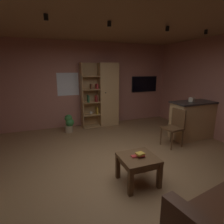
{
  "coord_description": "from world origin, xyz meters",
  "views": [
    {
      "loc": [
        -1.24,
        -2.88,
        1.9
      ],
      "look_at": [
        0.0,
        0.4,
        1.05
      ],
      "focal_mm": 29.27,
      "sensor_mm": 36.0,
      "label": 1
    }
  ],
  "objects_px": {
    "table_book_0": "(135,156)",
    "table_book_1": "(141,155)",
    "kitchen_bar_counter": "(195,119)",
    "dining_chair": "(175,125)",
    "potted_floor_plant": "(69,123)",
    "tissue_box": "(192,100)",
    "wall_mounted_tv": "(144,84)",
    "bookshelf_cabinet": "(106,95)",
    "table_book_2": "(140,154)",
    "coffee_table": "(138,162)"
  },
  "relations": [
    {
      "from": "table_book_2",
      "to": "dining_chair",
      "type": "relative_size",
      "value": 0.14
    },
    {
      "from": "kitchen_bar_counter",
      "to": "table_book_2",
      "type": "distance_m",
      "value": 2.8
    },
    {
      "from": "bookshelf_cabinet",
      "to": "table_book_0",
      "type": "bearing_deg",
      "value": -100.47
    },
    {
      "from": "table_book_0",
      "to": "wall_mounted_tv",
      "type": "relative_size",
      "value": 0.13
    },
    {
      "from": "kitchen_bar_counter",
      "to": "tissue_box",
      "type": "distance_m",
      "value": 0.59
    },
    {
      "from": "kitchen_bar_counter",
      "to": "wall_mounted_tv",
      "type": "bearing_deg",
      "value": 98.98
    },
    {
      "from": "table_book_0",
      "to": "dining_chair",
      "type": "bearing_deg",
      "value": 32.23
    },
    {
      "from": "kitchen_bar_counter",
      "to": "table_book_2",
      "type": "relative_size",
      "value": 10.92
    },
    {
      "from": "table_book_1",
      "to": "wall_mounted_tv",
      "type": "height_order",
      "value": "wall_mounted_tv"
    },
    {
      "from": "table_book_0",
      "to": "dining_chair",
      "type": "xyz_separation_m",
      "value": [
        1.64,
        1.03,
        0.04
      ]
    },
    {
      "from": "bookshelf_cabinet",
      "to": "potted_floor_plant",
      "type": "distance_m",
      "value": 1.51
    },
    {
      "from": "table_book_2",
      "to": "table_book_1",
      "type": "bearing_deg",
      "value": -28.49
    },
    {
      "from": "bookshelf_cabinet",
      "to": "table_book_0",
      "type": "height_order",
      "value": "bookshelf_cabinet"
    },
    {
      "from": "bookshelf_cabinet",
      "to": "wall_mounted_tv",
      "type": "xyz_separation_m",
      "value": [
        1.58,
        0.21,
        0.3
      ]
    },
    {
      "from": "coffee_table",
      "to": "table_book_2",
      "type": "xyz_separation_m",
      "value": [
        0.02,
        -0.02,
        0.16
      ]
    },
    {
      "from": "coffee_table",
      "to": "wall_mounted_tv",
      "type": "distance_m",
      "value": 4.2
    },
    {
      "from": "kitchen_bar_counter",
      "to": "dining_chair",
      "type": "distance_m",
      "value": 0.93
    },
    {
      "from": "table_book_0",
      "to": "table_book_2",
      "type": "height_order",
      "value": "table_book_2"
    },
    {
      "from": "bookshelf_cabinet",
      "to": "table_book_2",
      "type": "relative_size",
      "value": 16.27
    },
    {
      "from": "table_book_1",
      "to": "wall_mounted_tv",
      "type": "xyz_separation_m",
      "value": [
        2.1,
        3.53,
        0.81
      ]
    },
    {
      "from": "table_book_2",
      "to": "bookshelf_cabinet",
      "type": "bearing_deg",
      "value": 80.75
    },
    {
      "from": "table_book_0",
      "to": "table_book_1",
      "type": "bearing_deg",
      "value": -28.94
    },
    {
      "from": "table_book_2",
      "to": "potted_floor_plant",
      "type": "bearing_deg",
      "value": 103.95
    },
    {
      "from": "table_book_0",
      "to": "table_book_1",
      "type": "distance_m",
      "value": 0.1
    },
    {
      "from": "table_book_0",
      "to": "wall_mounted_tv",
      "type": "bearing_deg",
      "value": 57.87
    },
    {
      "from": "kitchen_bar_counter",
      "to": "table_book_0",
      "type": "bearing_deg",
      "value": -152.97
    },
    {
      "from": "tissue_box",
      "to": "wall_mounted_tv",
      "type": "distance_m",
      "value": 2.19
    },
    {
      "from": "table_book_0",
      "to": "potted_floor_plant",
      "type": "distance_m",
      "value": 3.03
    },
    {
      "from": "kitchen_bar_counter",
      "to": "dining_chair",
      "type": "xyz_separation_m",
      "value": [
        -0.89,
        -0.26,
        0.02
      ]
    },
    {
      "from": "bookshelf_cabinet",
      "to": "table_book_2",
      "type": "xyz_separation_m",
      "value": [
        -0.54,
        -3.3,
        -0.48
      ]
    },
    {
      "from": "potted_floor_plant",
      "to": "wall_mounted_tv",
      "type": "xyz_separation_m",
      "value": [
        2.86,
        0.53,
        1.04
      ]
    },
    {
      "from": "tissue_box",
      "to": "table_book_2",
      "type": "distance_m",
      "value": 2.72
    },
    {
      "from": "table_book_0",
      "to": "table_book_1",
      "type": "xyz_separation_m",
      "value": [
        0.09,
        -0.05,
        0.02
      ]
    },
    {
      "from": "table_book_1",
      "to": "tissue_box",
      "type": "bearing_deg",
      "value": 30.8
    },
    {
      "from": "table_book_0",
      "to": "table_book_2",
      "type": "distance_m",
      "value": 0.09
    },
    {
      "from": "bookshelf_cabinet",
      "to": "tissue_box",
      "type": "height_order",
      "value": "bookshelf_cabinet"
    },
    {
      "from": "kitchen_bar_counter",
      "to": "potted_floor_plant",
      "type": "xyz_separation_m",
      "value": [
        -3.21,
        1.66,
        -0.24
      ]
    },
    {
      "from": "table_book_0",
      "to": "kitchen_bar_counter",
      "type": "bearing_deg",
      "value": 27.03
    },
    {
      "from": "tissue_box",
      "to": "table_book_1",
      "type": "height_order",
      "value": "tissue_box"
    },
    {
      "from": "dining_chair",
      "to": "kitchen_bar_counter",
      "type": "bearing_deg",
      "value": 16.14
    },
    {
      "from": "table_book_0",
      "to": "table_book_2",
      "type": "relative_size",
      "value": 1.06
    },
    {
      "from": "table_book_1",
      "to": "potted_floor_plant",
      "type": "distance_m",
      "value": 3.1
    },
    {
      "from": "bookshelf_cabinet",
      "to": "table_book_0",
      "type": "xyz_separation_m",
      "value": [
        -0.6,
        -3.27,
        -0.53
      ]
    },
    {
      "from": "coffee_table",
      "to": "potted_floor_plant",
      "type": "bearing_deg",
      "value": 103.68
    },
    {
      "from": "dining_chair",
      "to": "potted_floor_plant",
      "type": "distance_m",
      "value": 3.01
    },
    {
      "from": "tissue_box",
      "to": "table_book_0",
      "type": "xyz_separation_m",
      "value": [
        -2.37,
        -1.31,
        -0.59
      ]
    },
    {
      "from": "kitchen_bar_counter",
      "to": "wall_mounted_tv",
      "type": "relative_size",
      "value": 1.38
    },
    {
      "from": "kitchen_bar_counter",
      "to": "coffee_table",
      "type": "distance_m",
      "value": 2.81
    },
    {
      "from": "bookshelf_cabinet",
      "to": "tissue_box",
      "type": "distance_m",
      "value": 2.63
    },
    {
      "from": "bookshelf_cabinet",
      "to": "dining_chair",
      "type": "relative_size",
      "value": 2.24
    }
  ]
}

